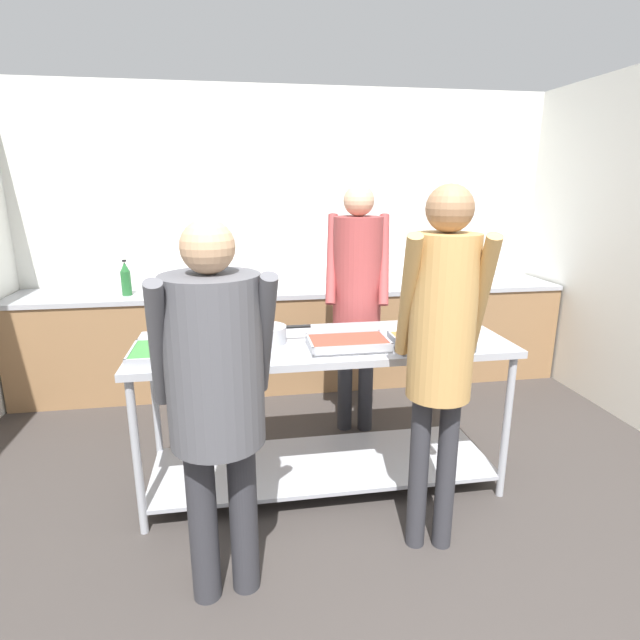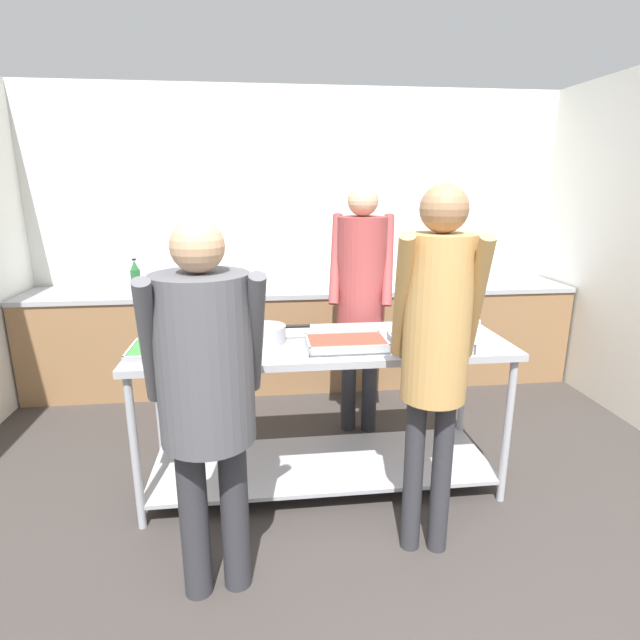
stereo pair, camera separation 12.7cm
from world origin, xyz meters
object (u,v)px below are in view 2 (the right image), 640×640
Objects in this scene: sauce_pan at (266,333)px; serving_tray_greens at (429,343)px; serving_tray_vegetables at (178,350)px; guest_serving_left at (436,334)px; guest_serving_right at (206,380)px; water_bottle at (136,278)px; cook_behind_counter at (361,284)px; serving_tray_roast at (346,344)px; plate_stack at (463,323)px.

sauce_pan is 0.90× the size of serving_tray_greens.
guest_serving_left is (1.23, -0.50, 0.19)m from serving_tray_vegetables.
serving_tray_vegetables is at bearing 108.25° from guest_serving_right.
sauce_pan is at bearing 19.92° from serving_tray_vegetables.
guest_serving_right is 2.50m from water_bottle.
sauce_pan is 0.20× the size of guest_serving_left.
water_bottle is at bearing 129.63° from guest_serving_left.
water_bottle is (-1.07, 1.55, 0.07)m from sauce_pan.
sauce_pan is 0.21× the size of cook_behind_counter.
water_bottle reaches higher than sauce_pan.
sauce_pan reaches higher than serving_tray_vegetables.
serving_tray_roast is 0.88m from plate_stack.
water_bottle is at bearing 109.06° from guest_serving_right.
plate_stack is at bearing 59.95° from guest_serving_left.
serving_tray_vegetables is at bearing 178.04° from serving_tray_greens.
plate_stack is (0.35, 0.38, -0.00)m from serving_tray_greens.
sauce_pan is 1.24× the size of water_bottle.
serving_tray_vegetables is at bearing -145.09° from cook_behind_counter.
cook_behind_counter is (-0.57, 0.47, 0.18)m from plate_stack.
serving_tray_greens is (1.37, -0.05, -0.00)m from serving_tray_vegetables.
serving_tray_roast is 0.86m from cook_behind_counter.
sauce_pan is (0.47, 0.17, 0.03)m from serving_tray_vegetables.
water_bottle is (-1.51, 1.72, 0.09)m from serving_tray_roast.
serving_tray_greens is at bearing -5.66° from serving_tray_roast.
water_bottle reaches higher than serving_tray_vegetables.
serving_tray_greens is 0.51m from guest_serving_left.
cook_behind_counter reaches higher than serving_tray_roast.
plate_stack is at bearing -30.77° from water_bottle.
cook_behind_counter is (0.68, 0.63, 0.15)m from sauce_pan.
guest_serving_right is at bearing -152.53° from serving_tray_greens.
serving_tray_vegetables is 0.69m from guest_serving_right.
cook_behind_counter is (-0.09, 1.30, -0.02)m from guest_serving_left.
serving_tray_roast is at bearing -21.34° from sauce_pan.
serving_tray_roast reaches higher than plate_stack.
sauce_pan is at bearing 166.43° from serving_tray_greens.
serving_tray_vegetables is 0.91m from serving_tray_roast.
plate_stack is (0.81, 0.34, -0.00)m from serving_tray_roast.
serving_tray_greens is at bearing -1.96° from serving_tray_vegetables.
serving_tray_vegetables is 1.12× the size of serving_tray_roast.
water_bottle is at bearing 152.38° from cook_behind_counter.
water_bottle is at bearing 149.23° from plate_stack.
serving_tray_vegetables is 0.28× the size of guest_serving_left.
sauce_pan reaches higher than plate_stack.
serving_tray_vegetables is at bearing 179.93° from serving_tray_roast.
guest_serving_right reaches higher than sauce_pan.
plate_stack is at bearing 47.54° from serving_tray_greens.
serving_tray_vegetables is at bearing -160.08° from sauce_pan.
serving_tray_greens is at bearing -75.50° from cook_behind_counter.
serving_tray_roast is 0.26× the size of guest_serving_right.
guest_serving_right is 5.64× the size of water_bottle.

